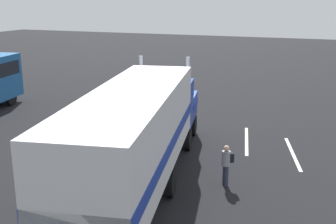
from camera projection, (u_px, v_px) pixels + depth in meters
The scene contains 5 objects.
ground_plane at pixel (177, 138), 21.94m from camera, with size 120.00×120.00×0.00m, color black.
lane_stripe_near at pixel (247, 141), 21.47m from camera, with size 4.40×0.16×0.01m, color silver.
lane_stripe_mid at pixel (293, 153), 19.71m from camera, with size 4.40×0.16×0.01m, color silver.
semi_truck at pixel (141, 128), 15.13m from camera, with size 14.37×5.39×4.50m.
person_bystander at pixel (226, 163), 16.18m from camera, with size 0.43×0.48×1.63m.
Camera 1 is at (-19.56, -7.13, 7.08)m, focal length 44.78 mm.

